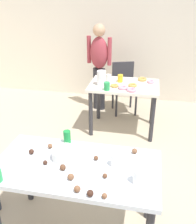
{
  "coord_description": "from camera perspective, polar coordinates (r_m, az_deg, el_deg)",
  "views": [
    {
      "loc": [
        0.51,
        -1.78,
        2.06
      ],
      "look_at": [
        0.03,
        0.55,
        0.9
      ],
      "focal_mm": 41.78,
      "sensor_mm": 36.0,
      "label": 1
    }
  ],
  "objects": [
    {
      "name": "cake_ball_10",
      "position": [
        2.29,
        8.0,
        -8.45
      ],
      "size": [
        0.05,
        0.05,
        0.05
      ],
      "primitive_type": "sphere",
      "color": "brown",
      "rests_on": "dining_table_near"
    },
    {
      "name": "donut_far_5",
      "position": [
        4.07,
        9.66,
        7.1
      ],
      "size": [
        0.14,
        0.14,
        0.04
      ],
      "primitive_type": "torus",
      "color": "gold",
      "rests_on": "dining_table_far"
    },
    {
      "name": "donut_far_3",
      "position": [
        3.61,
        7.37,
        4.84
      ],
      "size": [
        0.14,
        0.14,
        0.04
      ],
      "primitive_type": "torus",
      "color": "pink",
      "rests_on": "dining_table_far"
    },
    {
      "name": "cup_far_0",
      "position": [
        3.93,
        2.29,
        7.39
      ],
      "size": [
        0.08,
        0.08,
        0.12
      ],
      "primitive_type": "cylinder",
      "color": "white",
      "rests_on": "dining_table_far"
    },
    {
      "name": "cake_ball_9",
      "position": [
        2.34,
        -14.37,
        -8.39
      ],
      "size": [
        0.04,
        0.04,
        0.04
      ],
      "primitive_type": "sphere",
      "color": "#3D2319",
      "rests_on": "dining_table_near"
    },
    {
      "name": "cake_ball_2",
      "position": [
        2.11,
        -7.71,
        -11.92
      ],
      "size": [
        0.05,
        0.05,
        0.05
      ],
      "primitive_type": "sphere",
      "color": "brown",
      "rests_on": "dining_table_near"
    },
    {
      "name": "donut_far_1",
      "position": [
        3.99,
        11.52,
        6.55
      ],
      "size": [
        0.12,
        0.12,
        0.03
      ],
      "primitive_type": "torus",
      "color": "pink",
      "rests_on": "dining_table_far"
    },
    {
      "name": "fork_near",
      "position": [
        2.22,
        -16.49,
        -11.37
      ],
      "size": [
        0.17,
        0.02,
        0.01
      ],
      "primitive_type": "cube",
      "color": "silver",
      "rests_on": "dining_table_near"
    },
    {
      "name": "chair_far_table",
      "position": [
        4.62,
        5.65,
        6.05
      ],
      "size": [
        0.51,
        0.51,
        0.87
      ],
      "color": "#2D2D33",
      "rests_on": "ground_plane"
    },
    {
      "name": "cake_ball_7",
      "position": [
        2.01,
        -6.12,
        -13.9
      ],
      "size": [
        0.05,
        0.05,
        0.05
      ],
      "primitive_type": "sphere",
      "color": "brown",
      "rests_on": "dining_table_near"
    },
    {
      "name": "cake_ball_8",
      "position": [
        2.38,
        -10.43,
        -7.32
      ],
      "size": [
        0.04,
        0.04,
        0.04
      ],
      "primitive_type": "sphere",
      "color": "brown",
      "rests_on": "dining_table_near"
    },
    {
      "name": "cup_near_1",
      "position": [
        1.97,
        8.79,
        -13.83
      ],
      "size": [
        0.08,
        0.08,
        0.11
      ],
      "primitive_type": "cylinder",
      "color": "white",
      "rests_on": "dining_table_near"
    },
    {
      "name": "cake_ball_1",
      "position": [
        2.02,
        1.53,
        -13.77
      ],
      "size": [
        0.04,
        0.04,
        0.04
      ],
      "primitive_type": "sphere",
      "color": "brown",
      "rests_on": "dining_table_near"
    },
    {
      "name": "dining_table_far",
      "position": [
        3.92,
        5.67,
        4.41
      ],
      "size": [
        1.01,
        0.69,
        0.75
      ],
      "color": "silver",
      "rests_on": "ground_plane"
    },
    {
      "name": "donut_far_4",
      "position": [
        3.69,
        5.51,
        5.36
      ],
      "size": [
        0.14,
        0.14,
        0.04
      ],
      "primitive_type": "torus",
      "color": "pink",
      "rests_on": "dining_table_far"
    },
    {
      "name": "cup_far_2",
      "position": [
        3.61,
        1.94,
        5.65
      ],
      "size": [
        0.08,
        0.08,
        0.11
      ],
      "primitive_type": "cylinder",
      "color": "green",
      "rests_on": "dining_table_far"
    },
    {
      "name": "mixing_bowl",
      "position": [
        2.22,
        -7.34,
        -9.07
      ],
      "size": [
        0.21,
        0.21,
        0.09
      ],
      "primitive_type": "cylinder",
      "color": "white",
      "rests_on": "dining_table_near"
    },
    {
      "name": "cake_ball_4",
      "position": [
        2.19,
        -11.46,
        -10.78
      ],
      "size": [
        0.04,
        0.04,
        0.04
      ],
      "primitive_type": "sphere",
      "color": "#3D2319",
      "rests_on": "dining_table_near"
    },
    {
      "name": "ground_plane",
      "position": [
        2.77,
        -3.1,
        -22.12
      ],
      "size": [
        6.4,
        6.4,
        0.0
      ],
      "primitive_type": "plane",
      "color": "tan"
    },
    {
      "name": "cup_near_0",
      "position": [
        2.12,
        3.85,
        -10.52
      ],
      "size": [
        0.08,
        0.08,
        0.1
      ],
      "primitive_type": "cylinder",
      "color": "white",
      "rests_on": "dining_table_near"
    },
    {
      "name": "wall_back",
      "position": [
        5.07,
        5.98,
        17.19
      ],
      "size": [
        6.4,
        0.1,
        2.6
      ],
      "primitive_type": "cube",
      "color": "beige",
      "rests_on": "ground_plane"
    },
    {
      "name": "donut_far_0",
      "position": [
        3.8,
        7.58,
        5.85
      ],
      "size": [
        0.12,
        0.12,
        0.04
      ],
      "primitive_type": "torus",
      "color": "gold",
      "rests_on": "dining_table_far"
    },
    {
      "name": "pitcher_far",
      "position": [
        3.79,
        0.74,
        7.45
      ],
      "size": [
        0.13,
        0.13,
        0.21
      ],
      "primitive_type": "cylinder",
      "color": "white",
      "rests_on": "dining_table_far"
    },
    {
      "name": "cake_ball_3",
      "position": [
        2.2,
        -0.45,
        -10.03
      ],
      "size": [
        0.04,
        0.04,
        0.04
      ],
      "primitive_type": "sphere",
      "color": "brown",
      "rests_on": "dining_table_near"
    },
    {
      "name": "donut_far_2",
      "position": [
        3.76,
        3.62,
        5.78
      ],
      "size": [
        0.12,
        0.12,
        0.03
      ],
      "primitive_type": "torus",
      "color": "gold",
      "rests_on": "dining_table_far"
    },
    {
      "name": "cake_ball_5",
      "position": [
        1.86,
        1.42,
        -17.88
      ],
      "size": [
        0.04,
        0.04,
        0.04
      ],
      "primitive_type": "sphere",
      "color": "brown",
      "rests_on": "dining_table_near"
    },
    {
      "name": "person_adult_far",
      "position": [
        4.55,
        0.23,
        11.21
      ],
      "size": [
        0.45,
        0.26,
        1.51
      ],
      "color": "#28282D",
      "rests_on": "ground_plane"
    },
    {
      "name": "cake_ball_6",
      "position": [
        1.91,
        -4.59,
        -16.43
      ],
      "size": [
        0.05,
        0.05,
        0.05
      ],
      "primitive_type": "sphere",
      "color": "brown",
      "rests_on": "dining_table_near"
    },
    {
      "name": "cup_far_1",
      "position": [
        3.95,
        4.89,
        7.35
      ],
      "size": [
        0.08,
        0.08,
        0.11
      ],
      "primitive_type": "cylinder",
      "color": "yellow",
      "rests_on": "dining_table_far"
    },
    {
      "name": "soda_can",
      "position": [
        2.41,
        -6.77,
        -5.44
      ],
      "size": [
        0.07,
        0.07,
        0.12
      ],
      "primitive_type": "cylinder",
      "color": "#198438",
      "rests_on": "dining_table_near"
    },
    {
      "name": "cake_ball_0",
      "position": [
        1.87,
        -1.73,
        -17.36
      ],
      "size": [
        0.05,
        0.05,
        0.05
      ],
      "primitive_type": "sphere",
      "color": "#3D2319",
      "rests_on": "dining_table_near"
    },
    {
      "name": "dining_table_near",
      "position": [
        2.22,
        -4.71,
        -13.55
      ],
      "size": [
        1.35,
        0.7,
        0.75
      ],
      "color": "silver",
      "rests_on": "ground_plane"
    }
  ]
}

